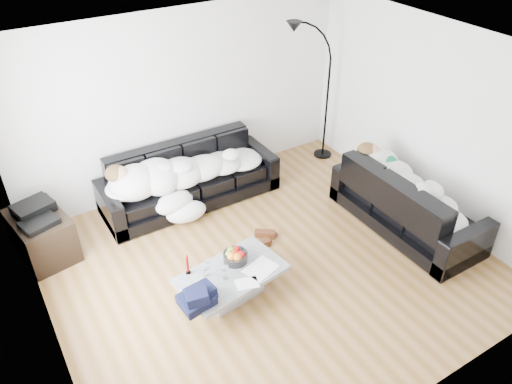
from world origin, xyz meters
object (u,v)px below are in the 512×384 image
av_cabinet (42,236)px  floor_lamp (327,98)px  sofa_back (189,176)px  shoes (262,239)px  candle_left (187,266)px  coffee_table (232,284)px  wine_glass_c (226,272)px  candle_right (188,264)px  wine_glass_a (207,269)px  sofa_right (408,200)px  sleeper_right (411,187)px  sleeper_back (190,164)px  stereo (35,212)px  wine_glass_b (205,276)px  fruit_bowl (235,255)px

av_cabinet → floor_lamp: 4.57m
sofa_back → shoes: (0.37, -1.35, -0.36)m
candle_left → coffee_table: bearing=-30.1°
wine_glass_c → av_cabinet: av_cabinet is taller
sofa_back → candle_left: 1.90m
candle_left → candle_right: size_ratio=0.90×
wine_glass_a → wine_glass_c: 0.21m
wine_glass_a → candle_right: bearing=139.9°
sofa_right → candle_right: size_ratio=8.11×
sofa_right → candle_left: 3.04m
sleeper_right → sleeper_back: bearing=47.5°
floor_lamp → sofa_right: bearing=-105.6°
wine_glass_a → floor_lamp: (3.10, 1.90, 0.58)m
shoes → sofa_right: bearing=-5.3°
candle_left → candle_right: bearing=1.3°
coffee_table → wine_glass_a: wine_glass_a is taller
sofa_back → sleeper_right: sleeper_right is taller
sofa_right → sleeper_right: 0.22m
sleeper_back → stereo: bearing=-178.2°
wine_glass_b → candle_right: 0.25m
sofa_right → sofa_back: bearing=46.8°
shoes → floor_lamp: 2.68m
fruit_bowl → wine_glass_c: (-0.23, -0.19, 0.01)m
sofa_right → sleeper_right: bearing=0.0°
wine_glass_a → stereo: size_ratio=0.41×
candle_left → av_cabinet: av_cabinet is taller
wine_glass_b → av_cabinet: (-1.33, 1.82, -0.13)m
floor_lamp → coffee_table: bearing=-153.6°
sofa_right → av_cabinet: size_ratio=2.44×
sleeper_back → candle_right: sleeper_back is taller
sleeper_back → wine_glass_b: 2.03m
sleeper_back → wine_glass_b: (-0.73, -1.89, -0.20)m
candle_right → stereo: stereo is taller
sofa_right → shoes: (-1.82, 0.71, -0.37)m
wine_glass_b → floor_lamp: bearing=32.0°
sleeper_back → coffee_table: (-0.41, -1.90, -0.46)m
sleeper_right → coffee_table: size_ratio=1.52×
sofa_right → wine_glass_a: bearing=85.9°
wine_glass_b → stereo: bearing=126.2°
sleeper_back → fruit_bowl: sleeper_back is taller
stereo → floor_lamp: (4.51, 0.17, 0.36)m
sleeper_back → stereo: 2.06m
fruit_bowl → candle_right: bearing=170.0°
floor_lamp → wine_glass_a: bearing=-157.1°
sofa_back → wine_glass_c: bearing=-104.3°
fruit_bowl → sofa_right: bearing=-5.7°
wine_glass_a → wine_glass_c: size_ratio=0.96×
candle_left → candle_right: 0.02m
candle_left → stereo: (-1.23, 1.60, 0.19)m
sofa_right → floor_lamp: (0.26, 2.10, 0.59)m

